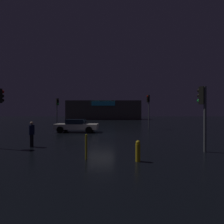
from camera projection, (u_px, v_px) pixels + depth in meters
name	position (u px, v px, depth m)	size (l,w,h in m)	color
ground_plane	(100.00, 135.00, 16.16)	(120.00, 120.00, 0.00)	black
store_building	(104.00, 110.00, 48.38)	(20.40, 7.96, 5.24)	#4C4742
traffic_signal_main	(57.00, 106.00, 22.55)	(0.42, 0.42, 4.02)	#595B60
traffic_signal_opposite	(202.00, 106.00, 9.39)	(0.42, 0.42, 3.66)	#595B60
traffic_signal_cross_left	(148.00, 104.00, 21.76)	(0.42, 0.42, 4.41)	#595B60
car_near	(76.00, 125.00, 18.12)	(4.65, 2.13, 1.40)	silver
pedestrian	(31.00, 132.00, 10.62)	(0.37, 0.37, 1.61)	black
fire_hydrant	(138.00, 151.00, 7.53)	(0.22, 0.22, 0.95)	gold
bollard_kerb_a	(86.00, 147.00, 7.86)	(0.10, 0.10, 1.18)	gold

